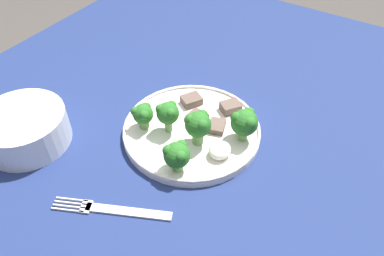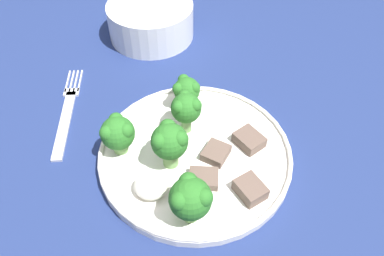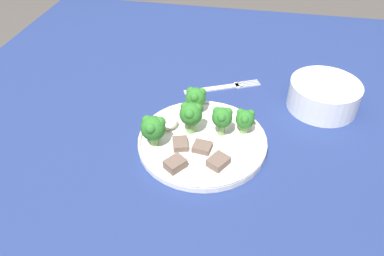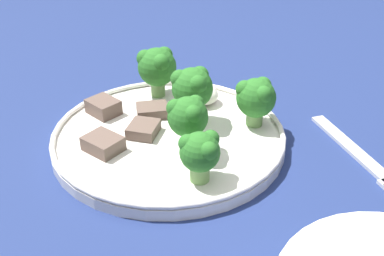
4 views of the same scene
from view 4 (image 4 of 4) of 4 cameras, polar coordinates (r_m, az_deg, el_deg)
name	(u,v)px [view 4 (image 4 of 4)]	position (r m, az deg, el deg)	size (l,w,h in m)	color
table	(216,178)	(0.60, 3.04, -6.33)	(1.34, 1.19, 0.77)	navy
dinner_plate	(169,136)	(0.51, -2.95, -0.99)	(0.26, 0.26, 0.02)	white
fork	(365,160)	(0.51, 21.07, -3.78)	(0.10, 0.18, 0.00)	silver
broccoli_floret_near_rim_left	(192,88)	(0.50, 0.05, 5.05)	(0.05, 0.05, 0.07)	#709E56
broccoli_floret_center_left	(157,66)	(0.57, -4.45, 7.81)	(0.05, 0.05, 0.06)	#709E56
broccoli_floret_back_left	(188,117)	(0.45, -0.53, 1.44)	(0.04, 0.04, 0.06)	#709E56
broccoli_floret_front_left	(200,152)	(0.42, 1.00, -3.09)	(0.04, 0.04, 0.05)	#709E56
broccoli_floret_center_back	(256,97)	(0.51, 8.14, 3.87)	(0.05, 0.05, 0.06)	#709E56
meat_slice_front_slice	(103,107)	(0.55, -11.19, 2.64)	(0.05, 0.05, 0.02)	brown
meat_slice_middle_slice	(143,129)	(0.50, -6.18, -0.14)	(0.03, 0.04, 0.01)	brown
meat_slice_rear_slice	(103,144)	(0.48, -11.22, -1.96)	(0.05, 0.05, 0.02)	brown
meat_slice_edge_slice	(152,110)	(0.54, -5.06, 2.24)	(0.04, 0.04, 0.01)	brown
sauce_dollop	(201,95)	(0.56, 1.20, 4.25)	(0.04, 0.04, 0.02)	silver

